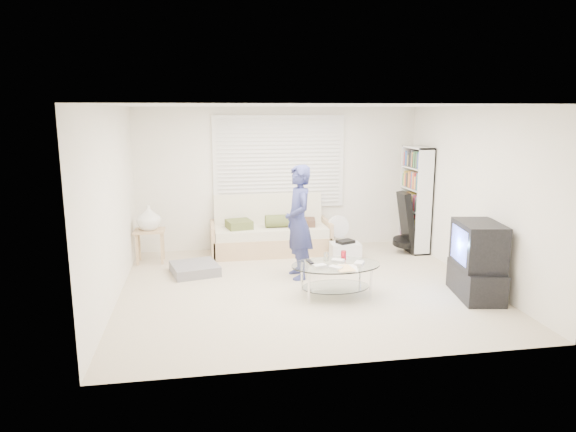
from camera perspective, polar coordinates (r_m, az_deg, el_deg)
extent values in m
plane|color=#C4B499|center=(7.28, 1.69, -7.93)|extent=(5.00, 5.00, 0.00)
cube|color=white|center=(9.15, -1.02, 4.19)|extent=(5.00, 0.02, 2.50)
cube|color=white|center=(4.82, 7.02, -2.72)|extent=(5.00, 0.02, 2.50)
cube|color=white|center=(6.92, -18.98, 1.12)|extent=(0.02, 4.50, 2.50)
cube|color=white|center=(7.84, 19.99, 2.22)|extent=(0.02, 4.50, 2.50)
cube|color=white|center=(6.86, 1.82, 12.15)|extent=(5.00, 4.50, 0.02)
cube|color=white|center=(9.09, -1.00, 6.04)|extent=(2.32, 0.06, 1.62)
cube|color=black|center=(9.07, -0.98, 6.03)|extent=(2.20, 0.01, 1.50)
cube|color=silver|center=(9.05, -0.96, 6.01)|extent=(2.16, 0.04, 1.50)
cube|color=silver|center=(9.07, -0.98, 6.03)|extent=(2.32, 0.08, 1.62)
cube|color=tan|center=(8.93, -1.94, -3.16)|extent=(1.99, 0.79, 0.32)
cube|color=beige|center=(8.85, -1.93, -1.70)|extent=(1.91, 0.73, 0.16)
cube|color=beige|center=(9.11, -2.23, 0.61)|extent=(1.91, 0.22, 0.61)
cube|color=tan|center=(8.82, -8.35, -2.65)|extent=(0.06, 0.79, 0.56)
cube|color=tan|center=(9.08, 4.29, -2.15)|extent=(0.06, 0.79, 0.56)
cube|color=#4C542C|center=(8.73, -5.46, -0.92)|extent=(0.47, 0.47, 0.14)
cylinder|color=#4C542C|center=(8.77, -0.92, -0.55)|extent=(0.50, 0.22, 0.22)
cube|color=#463023|center=(8.91, 1.86, -0.68)|extent=(0.41, 0.41, 0.12)
cube|color=gray|center=(7.98, -10.32, -5.78)|extent=(0.80, 0.80, 0.15)
cube|color=tan|center=(8.60, -15.14, -1.59)|extent=(0.48, 0.38, 0.04)
cube|color=tan|center=(8.55, -16.42, -3.61)|extent=(0.04, 0.04, 0.52)
cube|color=tan|center=(8.51, -13.84, -3.54)|extent=(0.04, 0.04, 0.52)
cube|color=tan|center=(8.82, -16.21, -3.12)|extent=(0.04, 0.04, 0.52)
cube|color=tan|center=(8.79, -13.71, -3.05)|extent=(0.04, 0.04, 0.52)
imported|color=white|center=(8.55, -15.22, -0.15)|extent=(0.39, 0.39, 0.40)
cube|color=white|center=(9.25, 14.03, 1.82)|extent=(0.29, 0.77, 1.83)
cube|color=black|center=(9.07, 13.07, -0.67)|extent=(0.29, 0.38, 1.06)
cylinder|color=black|center=(9.14, 12.74, -2.83)|extent=(0.38, 0.39, 0.16)
cylinder|color=white|center=(9.06, 5.52, -3.92)|extent=(0.27, 0.27, 0.03)
cylinder|color=white|center=(9.01, 5.54, -2.88)|extent=(0.04, 0.04, 0.34)
cylinder|color=white|center=(8.95, 5.58, -1.15)|extent=(0.41, 0.21, 0.40)
cylinder|color=white|center=(8.95, 5.58, -1.15)|extent=(0.11, 0.08, 0.10)
cube|color=white|center=(8.57, 6.37, -3.95)|extent=(0.50, 0.36, 0.29)
cube|color=black|center=(8.53, 6.40, -2.85)|extent=(0.33, 0.28, 0.05)
cube|color=black|center=(7.32, 20.14, -6.84)|extent=(0.64, 0.99, 0.41)
cube|color=black|center=(7.19, 20.42, -3.02)|extent=(0.63, 0.84, 0.60)
cube|color=#6777FE|center=(7.10, 18.55, -3.06)|extent=(0.11, 0.59, 0.45)
ellipsoid|color=silver|center=(6.84, 5.34, -5.45)|extent=(1.19, 0.76, 0.02)
ellipsoid|color=silver|center=(6.94, 5.30, -7.84)|extent=(0.91, 0.58, 0.01)
cylinder|color=silver|center=(6.61, 2.34, -8.12)|extent=(0.03, 0.03, 0.41)
cylinder|color=silver|center=(6.81, 9.20, -7.64)|extent=(0.03, 0.03, 0.41)
cylinder|color=silver|center=(7.05, 1.56, -6.83)|extent=(0.03, 0.03, 0.41)
cylinder|color=silver|center=(7.24, 8.00, -6.43)|extent=(0.03, 0.03, 0.41)
cube|color=white|center=(6.70, 3.56, -5.56)|extent=(0.18, 0.15, 0.04)
cube|color=white|center=(6.95, 5.56, -4.96)|extent=(0.19, 0.18, 0.04)
cube|color=white|center=(6.87, 7.92, -5.22)|extent=(0.18, 0.19, 0.04)
cube|color=white|center=(6.64, 5.32, -5.74)|extent=(0.19, 0.19, 0.04)
cylinder|color=silver|center=(6.99, 4.26, -4.53)|extent=(0.07, 0.07, 0.11)
cylinder|color=red|center=(7.07, 6.19, -4.33)|extent=(0.07, 0.07, 0.12)
cube|color=black|center=(6.89, 2.45, -5.12)|extent=(0.08, 0.19, 0.02)
cube|color=white|center=(6.69, 6.67, -5.77)|extent=(0.30, 0.37, 0.01)
cube|color=#F0C178|center=(6.65, 6.27, -5.79)|extent=(0.24, 0.31, 0.01)
imported|color=navy|center=(7.50, 1.17, -0.68)|extent=(0.46, 0.65, 1.68)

